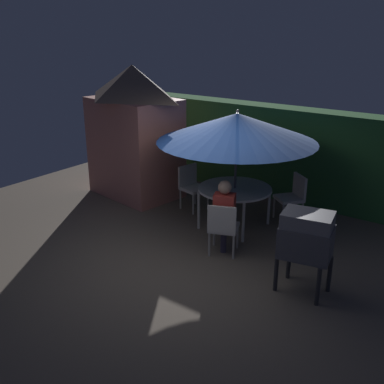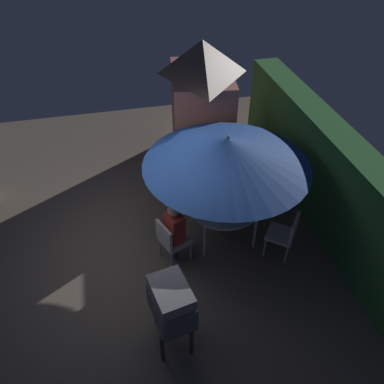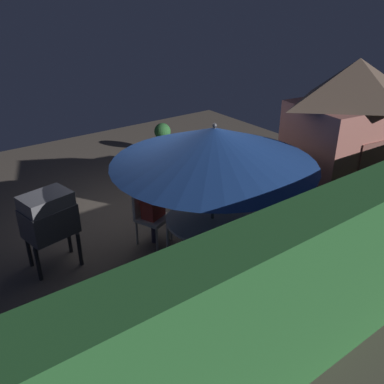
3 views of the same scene
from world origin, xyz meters
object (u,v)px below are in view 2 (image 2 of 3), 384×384
at_px(patio_table, 223,205).
at_px(person_in_red, 174,226).
at_px(patio_umbrella, 227,152).
at_px(garden_shed, 202,102).
at_px(chair_toward_hedge, 219,174).
at_px(chair_near_shed, 171,239).
at_px(chair_far_side, 286,233).
at_px(bbq_grill, 172,303).

bearing_deg(patio_table, person_in_red, -67.77).
bearing_deg(patio_umbrella, person_in_red, -67.77).
xyz_separation_m(garden_shed, chair_toward_hedge, (1.50, 0.02, -0.92)).
distance_m(patio_umbrella, chair_near_shed, 1.79).
bearing_deg(person_in_red, garden_shed, 158.13).
bearing_deg(garden_shed, chair_far_side, 11.20).
bearing_deg(chair_near_shed, garden_shed, 157.09).
bearing_deg(chair_far_side, bbq_grill, -62.01).
xyz_separation_m(bbq_grill, chair_far_side, (-1.20, 2.26, -0.33)).
height_order(patio_table, chair_far_side, chair_far_side).
relative_size(patio_umbrella, chair_far_side, 3.16).
bearing_deg(patio_table, patio_umbrella, 90.00).
bearing_deg(garden_shed, chair_near_shed, -22.91).
distance_m(chair_near_shed, chair_toward_hedge, 2.12).
xyz_separation_m(patio_table, bbq_grill, (1.95, -1.33, 0.13)).
relative_size(chair_far_side, person_in_red, 0.71).
relative_size(patio_table, chair_far_side, 1.51).
bearing_deg(person_in_red, bbq_grill, -12.29).
relative_size(patio_umbrella, bbq_grill, 2.37).
height_order(chair_far_side, chair_toward_hedge, same).
xyz_separation_m(patio_table, chair_toward_hedge, (-1.19, 0.27, -0.19)).
height_order(garden_shed, person_in_red, garden_shed).
xyz_separation_m(patio_table, patio_umbrella, (0.00, 0.00, 1.17)).
relative_size(patio_table, bbq_grill, 1.13).
bearing_deg(patio_table, chair_far_side, 51.42).
bearing_deg(chair_toward_hedge, person_in_red, -38.38).
bearing_deg(bbq_grill, chair_near_shed, 170.36).
distance_m(bbq_grill, chair_toward_hedge, 3.54).
height_order(patio_table, chair_near_shed, chair_near_shed).
relative_size(garden_shed, chair_far_side, 3.13).
distance_m(patio_umbrella, person_in_red, 1.54).
xyz_separation_m(bbq_grill, person_in_red, (-1.54, 0.34, -0.06)).
distance_m(chair_near_shed, chair_far_side, 2.03).
xyz_separation_m(patio_table, chair_near_shed, (0.44, -1.07, -0.19)).
bearing_deg(chair_near_shed, person_in_red, 112.23).
distance_m(patio_umbrella, chair_toward_hedge, 1.84).
distance_m(garden_shed, patio_table, 2.80).
height_order(chair_far_side, person_in_red, person_in_red).
relative_size(patio_umbrella, chair_toward_hedge, 3.16).
distance_m(patio_table, person_in_red, 1.08).
distance_m(chair_near_shed, person_in_red, 0.28).
xyz_separation_m(patio_umbrella, chair_far_side, (0.74, 0.93, -1.37)).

